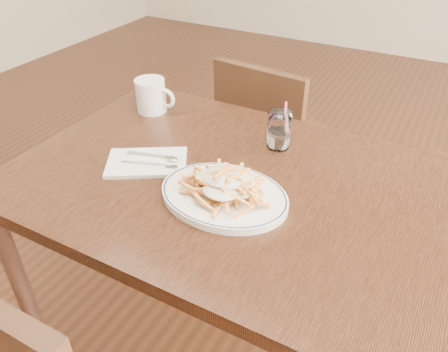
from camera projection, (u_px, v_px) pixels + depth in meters
The scene contains 9 objects.
floor at pixel (233, 348), 1.58m from camera, with size 7.00×7.00×0.00m, color black.
table at pixel (235, 203), 1.20m from camera, with size 1.20×0.80×0.75m.
chair_far at pixel (267, 144), 1.85m from camera, with size 0.43×0.43×0.84m.
fries_plate at pixel (224, 195), 1.08m from camera, with size 0.39×0.36×0.02m.
loaded_fries at pixel (224, 181), 1.06m from camera, with size 0.21×0.16×0.06m.
napkin at pixel (147, 162), 1.21m from camera, with size 0.22×0.14×0.01m, color silver.
cutlery at pixel (148, 159), 1.21m from camera, with size 0.17×0.12×0.01m.
water_glass at pixel (279, 132), 1.27m from camera, with size 0.07×0.07×0.15m.
coffee_mug at pixel (152, 96), 1.46m from camera, with size 0.14×0.10×0.11m.
Camera 1 is at (0.42, -0.85, 1.42)m, focal length 35.00 mm.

